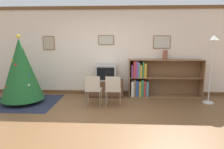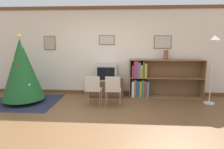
% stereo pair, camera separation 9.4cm
% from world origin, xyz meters
% --- Properties ---
extents(ground_plane, '(24.00, 24.00, 0.00)m').
position_xyz_m(ground_plane, '(0.00, 0.00, 0.00)').
color(ground_plane, brown).
extents(wall_back, '(8.83, 0.11, 2.70)m').
position_xyz_m(wall_back, '(0.00, 2.32, 1.35)').
color(wall_back, silver).
rests_on(wall_back, ground_plane).
extents(area_rug, '(1.83, 1.60, 0.01)m').
position_xyz_m(area_rug, '(-2.14, 1.26, 0.00)').
color(area_rug, '#23283D').
rests_on(area_rug, ground_plane).
extents(christmas_tree, '(1.11, 1.11, 1.85)m').
position_xyz_m(christmas_tree, '(-2.14, 1.26, 0.93)').
color(christmas_tree, maroon).
rests_on(christmas_tree, area_rug).
extents(tv_console, '(1.03, 0.47, 0.50)m').
position_xyz_m(tv_console, '(0.09, 2.02, 0.25)').
color(tv_console, '#412A1A').
rests_on(tv_console, ground_plane).
extents(television, '(0.62, 0.46, 0.47)m').
position_xyz_m(television, '(0.09, 2.02, 0.74)').
color(television, '#9E9E99').
rests_on(television, tv_console).
extents(folding_chair_left, '(0.40, 0.40, 0.82)m').
position_xyz_m(folding_chair_left, '(-0.17, 1.03, 0.47)').
color(folding_chair_left, '#BCB29E').
rests_on(folding_chair_left, ground_plane).
extents(folding_chair_right, '(0.40, 0.40, 0.82)m').
position_xyz_m(folding_chair_right, '(0.35, 1.03, 0.47)').
color(folding_chair_right, '#BCB29E').
rests_on(folding_chair_right, ground_plane).
extents(bookshelf, '(2.18, 0.36, 1.13)m').
position_xyz_m(bookshelf, '(1.46, 2.08, 0.54)').
color(bookshelf, olive).
rests_on(bookshelf, ground_plane).
extents(vase, '(0.14, 0.14, 0.28)m').
position_xyz_m(vase, '(1.84, 2.09, 1.27)').
color(vase, brown).
rests_on(vase, bookshelf).
extents(standing_lamp, '(0.28, 0.28, 1.82)m').
position_xyz_m(standing_lamp, '(2.94, 1.50, 1.40)').
color(standing_lamp, silver).
rests_on(standing_lamp, ground_plane).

